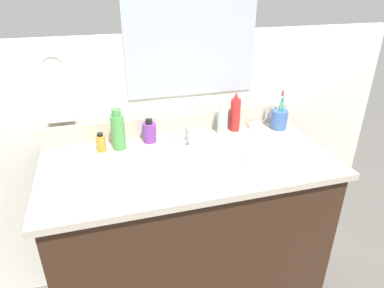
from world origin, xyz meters
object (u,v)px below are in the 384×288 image
Objects in this scene: hand_towel at (57,96)px; cup_blue_plastic at (279,118)px; faucet at (187,136)px; soap_bar at (254,125)px; bottle_spray_red at (235,113)px; bottle_gel_clear at (222,120)px; bottle_cream_purple at (149,132)px; bottle_oil_amber at (101,143)px; bottle_toner_green at (118,131)px.

cup_blue_plastic is at bearing -6.37° from hand_towel.
faucet reaches higher than soap_bar.
cup_blue_plastic is at bearing -10.06° from bottle_spray_red.
bottle_spray_red is 0.97× the size of cup_blue_plastic.
bottle_gel_clear is 0.35m from bottle_cream_purple.
bottle_cream_purple is at bearing -178.55° from soap_bar.
faucet is at bearing -166.22° from bottle_spray_red.
bottle_gel_clear is at bearing -0.20° from bottle_cream_purple.
bottle_oil_amber is at bearing -37.87° from hand_towel.
hand_towel is 1.15× the size of bottle_spray_red.
faucet is 0.81× the size of cup_blue_plastic.
faucet is at bearing -3.93° from bottle_toner_green.
bottle_toner_green reaches higher than bottle_cream_purple.
bottle_cream_purple is (-0.42, -0.01, -0.04)m from bottle_spray_red.
hand_towel reaches higher than bottle_oil_amber.
cup_blue_plastic is (1.00, -0.11, -0.17)m from hand_towel.
faucet and bottle_oil_amber have the same top height.
bottle_gel_clear is 0.18m from soap_bar.
cup_blue_plastic is at bearing -2.49° from bottle_cream_purple.
bottle_cream_purple is (-0.35, 0.00, -0.02)m from bottle_gel_clear.
bottle_spray_red reaches higher than faucet.
bottle_oil_amber is at bearing -170.91° from bottle_cream_purple.
bottle_oil_amber is at bearing 177.36° from faucet.
bottle_toner_green reaches higher than bottle_oil_amber.
bottle_cream_purple is 0.22m from bottle_oil_amber.
hand_towel is 2.66× the size of bottle_oil_amber.
hand_towel is 0.41m from bottle_cream_purple.
bottle_toner_green is 0.49m from bottle_gel_clear.
soap_bar is (0.74, 0.05, -0.03)m from bottle_oil_amber.
faucet is 0.47m from cup_blue_plastic.
cup_blue_plastic is (0.21, -0.04, -0.03)m from bottle_spray_red.
hand_towel is at bearing 173.63° from cup_blue_plastic.
soap_bar is at bearing -4.54° from hand_towel.
bottle_toner_green is at bearing -176.17° from soap_bar.
bottle_gel_clear reaches higher than soap_bar.
bottle_spray_red is at bearing 4.30° from bottle_toner_green.
cup_blue_plastic is at bearing 2.95° from faucet.
bottle_gel_clear is at bearing 3.51° from bottle_toner_green.
cup_blue_plastic reaches higher than bottle_oil_amber.
bottle_toner_green is 1.67× the size of bottle_cream_purple.
bottle_gel_clear is 0.73× the size of cup_blue_plastic.
cup_blue_plastic reaches higher than bottle_cream_purple.
bottle_toner_green is at bearing -175.70° from bottle_spray_red.
faucet is (0.53, -0.14, -0.19)m from hand_towel.
hand_towel is 1.21× the size of bottle_toner_green.
bottle_spray_red is 2.98× the size of soap_bar.
hand_towel is 0.27m from bottle_oil_amber.
hand_towel is 0.80m from bottle_spray_red.
cup_blue_plastic is 3.08× the size of soap_bar.
cup_blue_plastic reaches higher than bottle_gel_clear.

